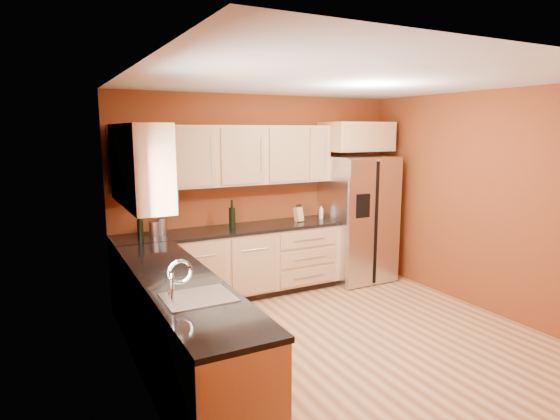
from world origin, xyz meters
name	(u,v)px	position (x,y,z in m)	size (l,w,h in m)	color
floor	(345,341)	(0.00, 0.00, 0.00)	(4.00, 4.00, 0.00)	brown
ceiling	(351,80)	(0.00, 0.00, 2.60)	(4.00, 4.00, 0.00)	silver
wall_back	(261,193)	(0.00, 2.00, 1.30)	(4.00, 0.04, 2.60)	maroon
wall_front	(541,271)	(0.00, -2.00, 1.30)	(4.00, 0.04, 2.60)	maroon
wall_left	(139,239)	(-2.00, 0.00, 1.30)	(0.04, 4.00, 2.60)	maroon
wall_right	(487,202)	(2.00, 0.00, 1.30)	(0.04, 4.00, 2.60)	maroon
base_cabinets_back	(232,265)	(-0.55, 1.70, 0.44)	(2.90, 0.60, 0.88)	tan
base_cabinets_left	(181,334)	(-1.70, 0.00, 0.44)	(0.60, 2.80, 0.88)	tan
countertop_back	(232,230)	(-0.55, 1.69, 0.90)	(2.90, 0.62, 0.04)	black
countertop_left	(180,281)	(-1.69, 0.00, 0.90)	(0.62, 2.80, 0.04)	black
upper_cabinets_back	(248,155)	(-0.25, 1.83, 1.83)	(2.30, 0.33, 0.75)	tan
upper_cabinets_left	(139,165)	(-1.83, 0.72, 1.83)	(0.33, 1.35, 0.75)	tan
corner_upper_cabinet	(137,159)	(-1.67, 1.67, 1.83)	(0.62, 0.33, 0.75)	tan
over_fridge_cabinet	(356,137)	(1.35, 1.70, 2.05)	(0.92, 0.60, 0.40)	tan
refrigerator	(357,219)	(1.35, 1.62, 0.89)	(0.90, 0.75, 1.78)	#BBBBC1
window	(155,218)	(-1.98, -0.50, 1.55)	(0.03, 0.90, 1.00)	white
sink_faucet	(198,279)	(-1.69, -0.50, 1.07)	(0.50, 0.42, 0.30)	silver
canister_left	(154,229)	(-1.52, 1.68, 1.01)	(0.11, 0.11, 0.18)	#BBBBC1
canister_right	(161,226)	(-1.42, 1.74, 1.02)	(0.12, 0.12, 0.20)	#BBBBC1
wine_bottle_a	(140,225)	(-1.68, 1.67, 1.07)	(0.07, 0.07, 0.30)	black
wine_bottle_b	(232,214)	(-0.54, 1.69, 1.10)	(0.08, 0.08, 0.36)	black
knife_block	(298,214)	(0.42, 1.70, 1.02)	(0.10, 0.09, 0.19)	tan
soap_dispenser	(321,212)	(0.80, 1.73, 1.01)	(0.06, 0.06, 0.18)	silver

